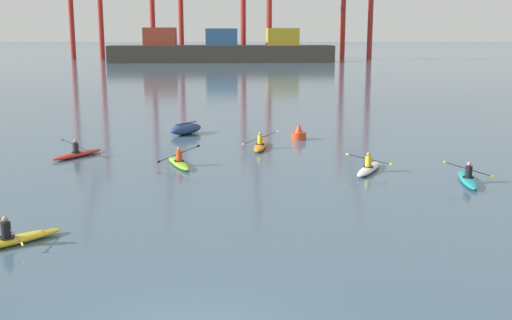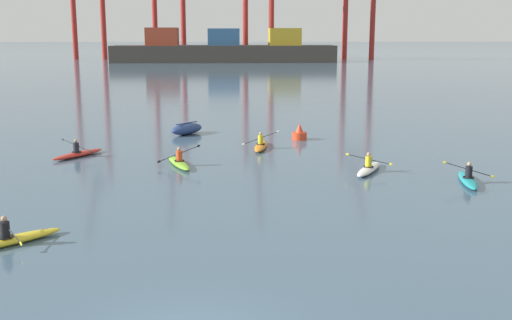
{
  "view_description": "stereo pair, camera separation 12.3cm",
  "coord_description": "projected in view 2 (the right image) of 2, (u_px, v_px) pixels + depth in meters",
  "views": [
    {
      "loc": [
        0.83,
        -11.88,
        6.48
      ],
      "look_at": [
        2.28,
        16.41,
        0.6
      ],
      "focal_mm": 43.5,
      "sensor_mm": 36.0,
      "label": 1
    },
    {
      "loc": [
        0.95,
        -11.89,
        6.48
      ],
      "look_at": [
        2.28,
        16.41,
        0.6
      ],
      "focal_mm": 43.5,
      "sensor_mm": 36.0,
      "label": 2
    }
  ],
  "objects": [
    {
      "name": "kayak_teal",
      "position": [
        468.0,
        179.0,
        27.02
      ],
      "size": [
        2.19,
        3.45,
        0.97
      ],
      "color": "teal",
      "rests_on": "ground"
    },
    {
      "name": "kayak_orange",
      "position": [
        261.0,
        145.0,
        35.03
      ],
      "size": [
        2.14,
        3.45,
        1.08
      ],
      "color": "orange",
      "rests_on": "ground"
    },
    {
      "name": "container_barge",
      "position": [
        224.0,
        50.0,
        134.24
      ],
      "size": [
        47.98,
        9.48,
        7.34
      ],
      "color": "#38332D",
      "rests_on": "ground"
    },
    {
      "name": "capsized_dinghy",
      "position": [
        187.0,
        129.0,
        39.79
      ],
      "size": [
        2.5,
        2.71,
        0.76
      ],
      "color": "navy",
      "rests_on": "ground"
    },
    {
      "name": "channel_buoy",
      "position": [
        299.0,
        134.0,
        37.87
      ],
      "size": [
        0.9,
        0.9,
        1.0
      ],
      "color": "red",
      "rests_on": "ground"
    },
    {
      "name": "kayak_red",
      "position": [
        78.0,
        154.0,
        32.69
      ],
      "size": [
        2.39,
        3.16,
        0.95
      ],
      "color": "red",
      "rests_on": "ground"
    },
    {
      "name": "kayak_white",
      "position": [
        369.0,
        168.0,
        29.16
      ],
      "size": [
        2.12,
        3.29,
        0.95
      ],
      "color": "silver",
      "rests_on": "ground"
    },
    {
      "name": "kayak_yellow",
      "position": [
        9.0,
        239.0,
        19.18
      ],
      "size": [
        2.95,
        2.7,
        1.01
      ],
      "color": "yellow",
      "rests_on": "ground"
    },
    {
      "name": "kayak_lime",
      "position": [
        179.0,
        162.0,
        30.51
      ],
      "size": [
        2.1,
        3.42,
        1.01
      ],
      "color": "#7ABC2D",
      "rests_on": "ground"
    }
  ]
}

